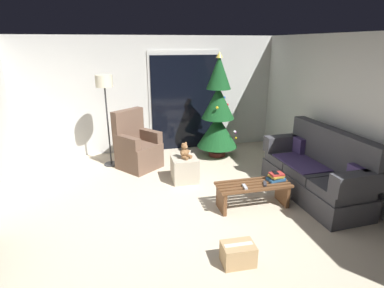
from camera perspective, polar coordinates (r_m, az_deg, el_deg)
ground_plane at (r=4.43m, az=-3.05°, el=-13.73°), size 7.00×7.00×0.00m
wall_back at (r=6.87m, az=-7.88°, el=8.99°), size 5.72×0.12×2.50m
wall_right at (r=5.21m, az=29.46°, el=3.78°), size 0.12×6.00×2.50m
patio_door_frame at (r=6.94m, az=-1.39°, el=8.00°), size 1.60×0.02×2.20m
patio_door_glass at (r=6.94m, az=-1.35°, el=7.56°), size 1.50×0.02×2.10m
couch at (r=5.25m, az=22.28°, el=-4.88°), size 0.86×1.97×1.08m
coffee_table at (r=4.68m, az=11.28°, el=-8.62°), size 1.10×0.40×0.38m
remote_silver at (r=4.49m, az=9.83°, el=-7.84°), size 0.06×0.16×0.02m
remote_graphite at (r=4.64m, az=13.44°, el=-7.16°), size 0.10×0.16×0.02m
book_stack at (r=4.79m, az=15.41°, el=-5.93°), size 0.27×0.20×0.12m
cell_phone at (r=4.77m, az=15.25°, el=-5.12°), size 0.09×0.15×0.01m
christmas_tree at (r=6.46m, az=4.85°, el=5.87°), size 0.88×0.86×2.18m
armchair at (r=6.06m, az=-10.24°, el=-0.69°), size 0.96×0.96×1.13m
floor_lamp at (r=6.04m, az=-15.93°, el=9.64°), size 0.32×0.32×1.78m
ottoman at (r=5.44m, az=-1.40°, el=-4.74°), size 0.44×0.44×0.43m
teddy_bear_chestnut at (r=5.31m, az=-1.34°, el=-1.43°), size 0.21×0.22×0.29m
teddy_bear_cream_by_tree at (r=6.21m, az=-0.72°, el=-2.67°), size 0.20×0.19×0.29m
cardboard_box_taped_mid_floor at (r=3.64m, az=8.59°, el=-19.59°), size 0.37×0.27×0.25m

